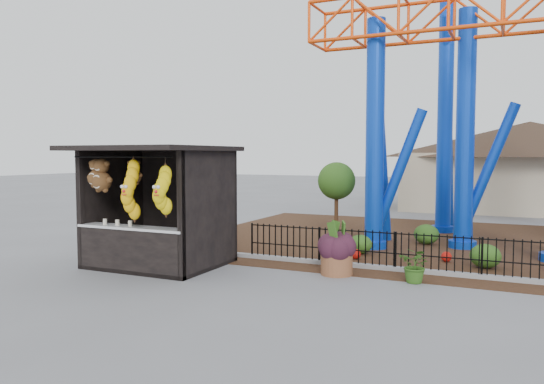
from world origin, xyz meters
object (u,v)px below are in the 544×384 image
at_px(prize_booth, 153,208).
at_px(terracotta_planter, 337,263).
at_px(potted_plant, 416,265).
at_px(roller_coaster, 508,41).

height_order(prize_booth, terracotta_planter, prize_booth).
xyz_separation_m(prize_booth, terracotta_planter, (4.58, 1.14, -1.24)).
height_order(prize_booth, potted_plant, prize_booth).
xyz_separation_m(roller_coaster, terracotta_planter, (-3.53, -6.18, -6.15)).
bearing_deg(terracotta_planter, prize_booth, -166.06).
xyz_separation_m(terracotta_planter, potted_plant, (1.89, -0.05, 0.12)).
bearing_deg(potted_plant, prize_booth, -151.73).
distance_m(roller_coaster, terracotta_planter, 9.41).
bearing_deg(roller_coaster, prize_booth, -137.96).
relative_size(prize_booth, potted_plant, 4.34).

